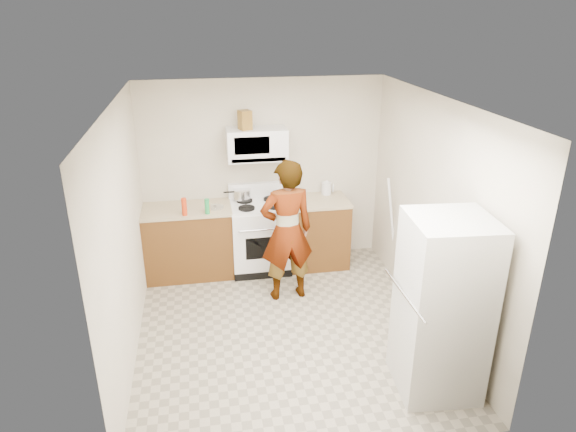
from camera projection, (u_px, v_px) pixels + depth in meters
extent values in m
plane|color=gray|center=(286.00, 328.00, 5.71)|extent=(3.60, 3.60, 0.00)
cube|color=beige|center=(263.00, 173.00, 6.87)|extent=(3.20, 0.02, 2.50)
cube|color=beige|center=(432.00, 215.00, 5.50)|extent=(0.02, 3.60, 2.50)
cube|color=brown|center=(189.00, 242.00, 6.73)|extent=(1.12, 0.62, 0.90)
cube|color=tan|center=(186.00, 209.00, 6.55)|extent=(1.14, 0.64, 0.03)
cube|color=brown|center=(317.00, 233.00, 7.01)|extent=(0.80, 0.62, 0.90)
cube|color=tan|center=(317.00, 201.00, 6.83)|extent=(0.82, 0.64, 0.03)
cube|color=white|center=(260.00, 238.00, 6.87)|extent=(0.76, 0.65, 0.90)
cube|color=white|center=(259.00, 205.00, 6.69)|extent=(0.76, 0.62, 0.03)
cube|color=white|center=(257.00, 190.00, 6.91)|extent=(0.76, 0.08, 0.20)
cube|color=white|center=(257.00, 144.00, 6.52)|extent=(0.76, 0.38, 0.40)
imported|color=tan|center=(287.00, 231.00, 6.03)|extent=(0.68, 0.49, 1.74)
cube|color=silver|center=(442.00, 307.00, 4.55)|extent=(0.75, 0.75, 1.70)
cylinder|color=silver|center=(326.00, 188.00, 7.00)|extent=(0.15, 0.15, 0.16)
cube|color=brown|center=(245.00, 120.00, 6.34)|extent=(0.18, 0.18, 0.24)
cylinder|color=silver|center=(242.00, 194.00, 6.79)|extent=(0.26, 0.26, 0.12)
cube|color=silver|center=(277.00, 204.00, 6.64)|extent=(0.29, 0.23, 0.05)
cylinder|color=red|center=(184.00, 207.00, 6.29)|extent=(0.07, 0.07, 0.22)
cylinder|color=orange|center=(208.00, 207.00, 6.35)|extent=(0.07, 0.07, 0.16)
cylinder|color=#1A9345|center=(207.00, 206.00, 6.34)|extent=(0.06, 0.06, 0.19)
cylinder|color=white|center=(215.00, 207.00, 6.56)|extent=(0.26, 0.26, 0.01)
cylinder|color=white|center=(392.00, 226.00, 6.64)|extent=(0.29, 0.14, 1.35)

